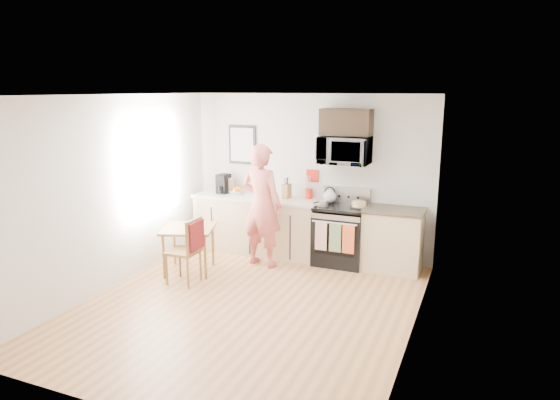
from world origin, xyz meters
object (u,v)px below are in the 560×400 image
at_px(range, 340,236).
at_px(microwave, 345,150).
at_px(person, 262,206).
at_px(chair, 191,242).
at_px(cake, 359,205).
at_px(dining_table, 188,232).

relative_size(range, microwave, 1.53).
relative_size(person, chair, 2.00).
height_order(person, cake, person).
height_order(microwave, cake, microwave).
bearing_deg(range, microwave, 90.06).
height_order(range, cake, range).
bearing_deg(microwave, cake, -23.00).
xyz_separation_m(range, person, (-1.10, -0.53, 0.50)).
bearing_deg(person, chair, 72.66).
height_order(dining_table, cake, cake).
bearing_deg(person, range, -144.54).
relative_size(microwave, person, 0.40).
distance_m(dining_table, chair, 0.51).
distance_m(microwave, person, 1.51).
bearing_deg(person, microwave, -140.26).
relative_size(range, cake, 4.33).
height_order(microwave, person, microwave).
height_order(range, microwave, microwave).
bearing_deg(dining_table, cake, 28.09).
xyz_separation_m(person, cake, (1.37, 0.51, 0.03)).
height_order(microwave, dining_table, microwave).
bearing_deg(cake, chair, -140.27).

